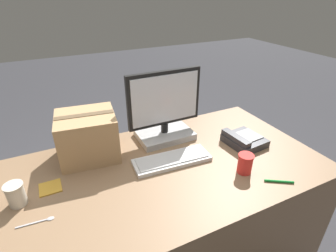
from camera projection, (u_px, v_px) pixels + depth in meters
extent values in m
cube|color=#8C6B4C|center=(157.00, 220.00, 1.53)|extent=(1.80, 0.90, 0.74)
cube|color=#B7B7B7|center=(165.00, 134.00, 1.64)|extent=(0.33, 0.23, 0.04)
cylinder|color=black|center=(165.00, 127.00, 1.62)|extent=(0.04, 0.04, 0.06)
cube|color=black|center=(164.00, 98.00, 1.52)|extent=(0.45, 0.03, 0.33)
cube|color=white|center=(166.00, 99.00, 1.51)|extent=(0.41, 0.01, 0.29)
cube|color=silver|center=(172.00, 160.00, 1.41)|extent=(0.43, 0.17, 0.02)
cube|color=silver|center=(172.00, 158.00, 1.41)|extent=(0.39, 0.14, 0.01)
cube|color=#2D2D33|center=(244.00, 140.00, 1.57)|extent=(0.21, 0.23, 0.04)
cube|color=#2D2D33|center=(236.00, 138.00, 1.52)|extent=(0.06, 0.21, 0.03)
cube|color=gray|center=(249.00, 135.00, 1.57)|extent=(0.12, 0.14, 0.01)
cylinder|color=beige|center=(16.00, 195.00, 1.13)|extent=(0.07, 0.07, 0.10)
cylinder|color=beige|center=(13.00, 186.00, 1.10)|extent=(0.08, 0.08, 0.01)
cylinder|color=red|center=(245.00, 164.00, 1.32)|extent=(0.07, 0.07, 0.10)
cylinder|color=red|center=(246.00, 156.00, 1.30)|extent=(0.08, 0.08, 0.01)
cube|color=#B2B2B7|center=(32.00, 224.00, 1.05)|extent=(0.12, 0.02, 0.00)
ellipsoid|color=#B2B2B7|center=(51.00, 218.00, 1.07)|extent=(0.03, 0.02, 0.00)
cube|color=tan|center=(88.00, 136.00, 1.42)|extent=(0.33, 0.31, 0.25)
cube|color=brown|center=(84.00, 115.00, 1.35)|extent=(0.30, 0.08, 0.00)
cylinder|color=#198C33|center=(279.00, 181.00, 1.27)|extent=(0.12, 0.08, 0.01)
cube|color=gold|center=(50.00, 188.00, 1.23)|extent=(0.10, 0.10, 0.01)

